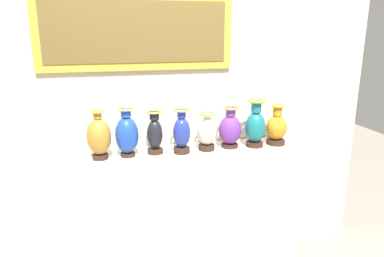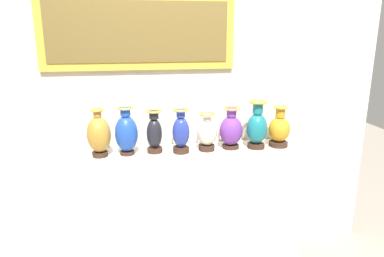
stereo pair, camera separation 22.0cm
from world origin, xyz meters
The scene contains 10 objects.
display_shelf centered at (0.00, 0.00, 0.52)m, with size 1.84×0.34×1.05m, color silver.
back_wall centered at (-0.01, 0.23, 1.58)m, with size 3.32×0.14×3.14m.
vase_ochre centered at (-0.72, -0.04, 1.22)m, with size 0.18×0.18×0.37m.
vase_sapphire centered at (-0.51, -0.03, 1.22)m, with size 0.17×0.17×0.37m.
vase_onyx centered at (-0.30, -0.01, 1.20)m, with size 0.12×0.12×0.34m.
vase_cobalt centered at (-0.10, -0.05, 1.21)m, with size 0.13×0.13×0.35m.
vase_ivory centered at (0.11, -0.03, 1.19)m, with size 0.16×0.16×0.30m.
vase_violet centered at (0.32, -0.02, 1.20)m, with size 0.18×0.18×0.34m.
vase_teal centered at (0.52, -0.05, 1.22)m, with size 0.17×0.17×0.39m.
vase_amber centered at (0.72, -0.04, 1.19)m, with size 0.17×0.17×0.34m.
Camera 1 is at (-0.68, -2.63, 1.97)m, focal length 33.37 mm.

